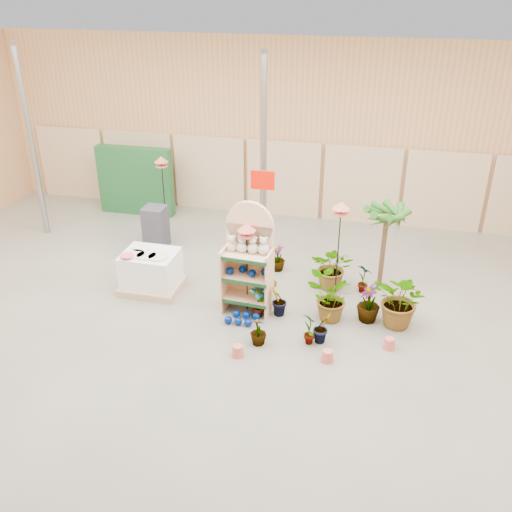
{
  "coord_description": "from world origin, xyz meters",
  "views": [
    {
      "loc": [
        2.48,
        -7.91,
        5.93
      ],
      "look_at": [
        0.3,
        1.5,
        1.0
      ],
      "focal_mm": 40.0,
      "sensor_mm": 36.0,
      "label": 1
    }
  ],
  "objects_px": {
    "display_shelf": "(249,262)",
    "potted_plant_2": "(329,299)",
    "pallet_stack": "(151,271)",
    "bird_table_front": "(247,230)"
  },
  "relations": [
    {
      "from": "pallet_stack",
      "to": "potted_plant_2",
      "type": "xyz_separation_m",
      "value": [
        3.64,
        -0.31,
        0.04
      ]
    },
    {
      "from": "display_shelf",
      "to": "potted_plant_2",
      "type": "height_order",
      "value": "display_shelf"
    },
    {
      "from": "pallet_stack",
      "to": "bird_table_front",
      "type": "distance_m",
      "value": 2.45
    },
    {
      "from": "pallet_stack",
      "to": "display_shelf",
      "type": "bearing_deg",
      "value": -4.79
    },
    {
      "from": "potted_plant_2",
      "to": "bird_table_front",
      "type": "bearing_deg",
      "value": 179.21
    },
    {
      "from": "potted_plant_2",
      "to": "pallet_stack",
      "type": "bearing_deg",
      "value": 175.1
    },
    {
      "from": "bird_table_front",
      "to": "potted_plant_2",
      "type": "xyz_separation_m",
      "value": [
        1.56,
        -0.02,
        -1.22
      ]
    },
    {
      "from": "display_shelf",
      "to": "bird_table_front",
      "type": "xyz_separation_m",
      "value": [
        -0.02,
        -0.09,
        0.69
      ]
    },
    {
      "from": "display_shelf",
      "to": "bird_table_front",
      "type": "distance_m",
      "value": 0.69
    },
    {
      "from": "pallet_stack",
      "to": "bird_table_front",
      "type": "xyz_separation_m",
      "value": [
        2.08,
        -0.29,
        1.26
      ]
    }
  ]
}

